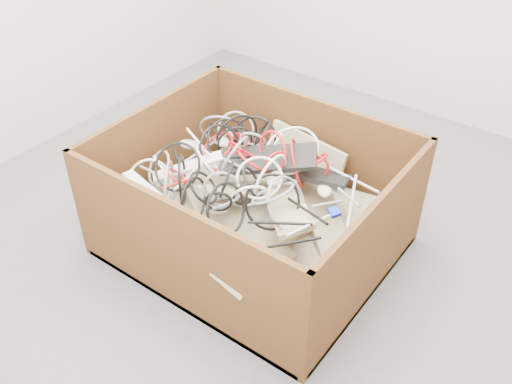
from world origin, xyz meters
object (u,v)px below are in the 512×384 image
Objects in this scene: power_strip_right at (147,192)px; vga_plug at (334,212)px; cardboard_box at (250,220)px; power_strip_left at (189,169)px.

vga_plug reaches higher than power_strip_right.
cardboard_box reaches higher than vga_plug.
power_strip_left is (-0.28, -0.08, 0.21)m from cardboard_box.
power_strip_left is at bearing -139.64° from vga_plug.
power_strip_right is 0.80m from vga_plug.
power_strip_right is (-0.34, -0.29, 0.19)m from cardboard_box.
power_strip_left is 0.22m from power_strip_right.
power_strip_right is at bearing -151.46° from power_strip_left.
power_strip_left reaches higher than vga_plug.
power_strip_right is at bearing -139.36° from cardboard_box.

